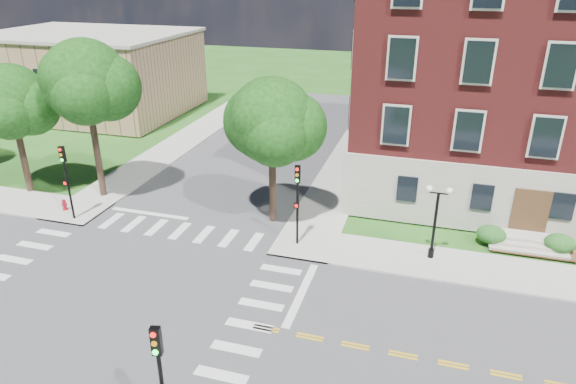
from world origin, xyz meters
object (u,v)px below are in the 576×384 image
(fire_hydrant, at_px, (65,205))
(traffic_signal_nw, at_px, (66,173))
(traffic_signal_se, at_px, (160,373))
(traffic_signal_ne, at_px, (297,195))
(twin_lamp_west, at_px, (435,218))

(fire_hydrant, bearing_deg, traffic_signal_nw, -33.14)
(traffic_signal_se, bearing_deg, traffic_signal_nw, 136.29)
(fire_hydrant, bearing_deg, traffic_signal_ne, 0.17)
(traffic_signal_se, height_order, fire_hydrant, traffic_signal_se)
(traffic_signal_ne, bearing_deg, traffic_signal_nw, -176.34)
(traffic_signal_nw, xyz_separation_m, fire_hydrant, (-1.34, 0.88, -2.72))
(twin_lamp_west, bearing_deg, traffic_signal_nw, -175.98)
(traffic_signal_se, height_order, twin_lamp_west, traffic_signal_se)
(traffic_signal_ne, distance_m, twin_lamp_west, 7.51)
(traffic_signal_ne, bearing_deg, fire_hydrant, -179.83)
(traffic_signal_ne, height_order, fire_hydrant, traffic_signal_ne)
(traffic_signal_nw, bearing_deg, traffic_signal_ne, 3.66)
(traffic_signal_nw, bearing_deg, traffic_signal_se, -43.71)
(traffic_signal_nw, height_order, fire_hydrant, traffic_signal_nw)
(traffic_signal_nw, relative_size, fire_hydrant, 6.40)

